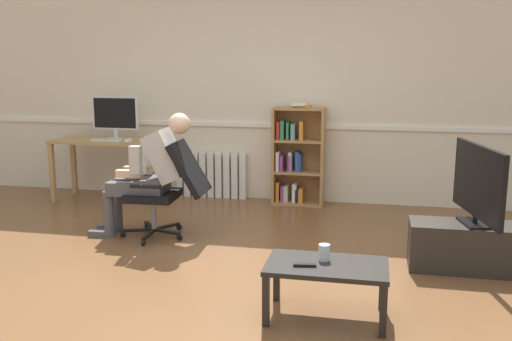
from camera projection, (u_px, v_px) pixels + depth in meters
name	position (u px, v px, depth m)	size (l,w,h in m)	color
ground_plane	(216.00, 275.00, 4.50)	(18.00, 18.00, 0.00)	brown
back_wall	(274.00, 90.00, 6.79)	(12.00, 0.13, 2.70)	beige
computer_desk	(110.00, 148.00, 6.83)	(1.37, 0.58, 0.76)	tan
imac_monitor	(115.00, 114.00, 6.82)	(0.59, 0.14, 0.51)	silver
keyboard	(108.00, 140.00, 6.67)	(0.38, 0.12, 0.02)	silver
computer_mouse	(128.00, 140.00, 6.63)	(0.06, 0.10, 0.03)	white
bookshelf	(296.00, 158.00, 6.68)	(0.61, 0.29, 1.21)	#AD7F4C
radiator	(211.00, 175.00, 7.04)	(0.90, 0.08, 0.57)	white
office_chair	(169.00, 185.00, 5.38)	(0.85, 0.62, 0.95)	black
person_seated	(150.00, 171.00, 5.39)	(1.02, 0.40, 1.21)	#4C4C51
tv_stand	(473.00, 247.00, 4.57)	(1.01, 0.37, 0.39)	#2D2823
tv_screen	(478.00, 183.00, 4.47)	(0.26, 0.96, 0.64)	black
coffee_table	(327.00, 271.00, 3.70)	(0.80, 0.47, 0.38)	black
drinking_glass	(324.00, 252.00, 3.75)	(0.08, 0.08, 0.11)	silver
spare_remote	(305.00, 265.00, 3.64)	(0.04, 0.15, 0.02)	black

